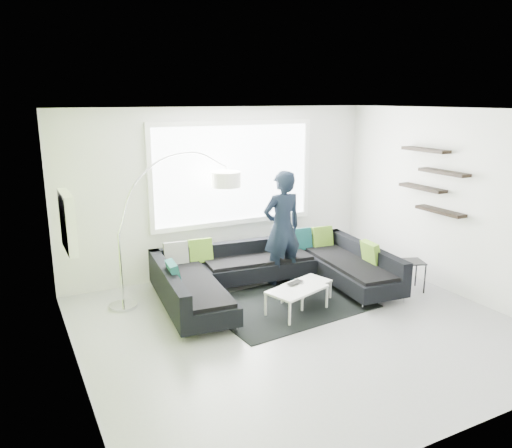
{
  "coord_description": "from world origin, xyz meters",
  "views": [
    {
      "loc": [
        -3.29,
        -5.13,
        2.93
      ],
      "look_at": [
        -0.18,
        0.9,
        1.22
      ],
      "focal_mm": 35.0,
      "sensor_mm": 36.0,
      "label": 1
    }
  ],
  "objects": [
    {
      "name": "rug",
      "position": [
        0.23,
        0.7,
        0.01
      ],
      "size": [
        2.39,
        1.83,
        0.01
      ],
      "primitive_type": "cube",
      "rotation": [
        0.0,
        0.0,
        0.09
      ],
      "color": "black",
      "rests_on": "ground"
    },
    {
      "name": "room_shell",
      "position": [
        0.04,
        0.21,
        1.81
      ],
      "size": [
        5.54,
        5.04,
        2.82
      ],
      "color": "silver",
      "rests_on": "ground"
    },
    {
      "name": "laptop",
      "position": [
        0.29,
        0.53,
        0.37
      ],
      "size": [
        0.4,
        0.37,
        0.02
      ],
      "primitive_type": "imported",
      "rotation": [
        0.0,
        0.0,
        0.36
      ],
      "color": "black",
      "rests_on": "coffee_table"
    },
    {
      "name": "coffee_table",
      "position": [
        0.38,
        0.53,
        0.18
      ],
      "size": [
        1.24,
        0.94,
        0.36
      ],
      "primitive_type": "cube",
      "rotation": [
        0.0,
        0.0,
        0.31
      ],
      "color": "white",
      "rests_on": "ground"
    },
    {
      "name": "side_table",
      "position": [
        2.24,
        0.3,
        0.24
      ],
      "size": [
        0.45,
        0.45,
        0.48
      ],
      "primitive_type": "cube",
      "rotation": [
        0.0,
        0.0,
        -0.35
      ],
      "color": "black",
      "rests_on": "ground"
    },
    {
      "name": "arc_lamp",
      "position": [
        -1.93,
        1.69,
        1.09
      ],
      "size": [
        2.06,
        0.75,
        2.18
      ],
      "primitive_type": null,
      "rotation": [
        0.0,
        0.0,
        0.07
      ],
      "color": "silver",
      "rests_on": "ground"
    },
    {
      "name": "ground",
      "position": [
        0.0,
        0.0,
        0.0
      ],
      "size": [
        5.5,
        5.5,
        0.0
      ],
      "primitive_type": "plane",
      "color": "gray",
      "rests_on": "ground"
    },
    {
      "name": "sectional_sofa",
      "position": [
        0.23,
        1.08,
        0.33
      ],
      "size": [
        3.6,
        2.43,
        0.74
      ],
      "rotation": [
        0.0,
        0.0,
        -0.1
      ],
      "color": "black",
      "rests_on": "ground"
    },
    {
      "name": "person",
      "position": [
        0.6,
        1.5,
        0.92
      ],
      "size": [
        0.69,
        0.46,
        1.85
      ],
      "primitive_type": "imported",
      "rotation": [
        0.0,
        0.0,
        3.16
      ],
      "color": "black",
      "rests_on": "ground"
    }
  ]
}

